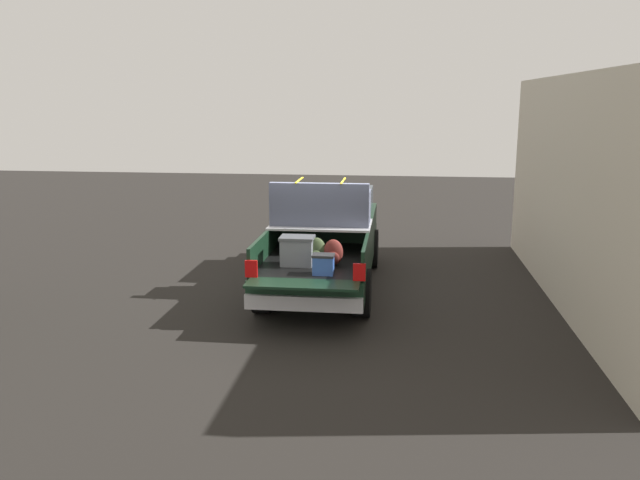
# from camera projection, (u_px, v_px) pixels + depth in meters

# --- Properties ---
(ground_plane) EXTENTS (40.00, 40.00, 0.00)m
(ground_plane) POSITION_uv_depth(u_px,v_px,m) (324.00, 287.00, 13.27)
(ground_plane) COLOR black
(pickup_truck) EXTENTS (6.05, 2.06, 2.23)m
(pickup_truck) POSITION_uv_depth(u_px,v_px,m) (326.00, 237.00, 13.41)
(pickup_truck) COLOR black
(pickup_truck) RESTS_ON ground_plane
(building_facade) EXTENTS (9.65, 0.36, 4.17)m
(building_facade) POSITION_uv_depth(u_px,v_px,m) (572.00, 193.00, 11.73)
(building_facade) COLOR beige
(building_facade) RESTS_ON ground_plane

